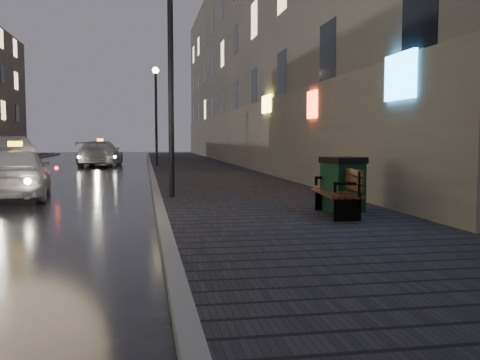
% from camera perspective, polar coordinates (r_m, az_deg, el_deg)
% --- Properties ---
extents(ground, '(120.00, 120.00, 0.00)m').
position_cam_1_polar(ground, '(7.53, -19.17, -7.99)').
color(ground, black).
rests_on(ground, ground).
extents(sidewalk, '(4.60, 58.00, 0.15)m').
position_cam_1_polar(sidewalk, '(28.44, -4.69, 1.34)').
color(sidewalk, black).
rests_on(sidewalk, ground).
extents(curb, '(0.20, 58.00, 0.15)m').
position_cam_1_polar(curb, '(28.31, -9.53, 1.28)').
color(curb, slate).
rests_on(curb, ground).
extents(building_near, '(1.80, 50.00, 13.00)m').
position_cam_1_polar(building_near, '(33.17, 0.21, 12.92)').
color(building_near, '#605B54').
rests_on(building_near, ground).
extents(lamp_near, '(0.36, 0.36, 5.28)m').
position_cam_1_polar(lamp_near, '(13.42, -7.41, 12.52)').
color(lamp_near, black).
rests_on(lamp_near, sidewalk).
extents(lamp_far, '(0.36, 0.36, 5.28)m').
position_cam_1_polar(lamp_far, '(29.34, -8.95, 8.07)').
color(lamp_far, black).
rests_on(lamp_far, sidewalk).
extents(bench, '(0.77, 1.80, 0.89)m').
position_cam_1_polar(bench, '(10.22, 10.61, -1.22)').
color(bench, black).
rests_on(bench, sidewalk).
extents(trash_bin, '(0.85, 0.85, 1.08)m').
position_cam_1_polar(trash_bin, '(10.83, 10.91, -0.39)').
color(trash_bin, black).
rests_on(trash_bin, sidewalk).
extents(taxi_near, '(2.13, 4.25, 1.39)m').
position_cam_1_polar(taxi_near, '(15.33, -22.78, 0.72)').
color(taxi_near, silver).
rests_on(taxi_near, ground).
extents(car_left_mid, '(2.07, 5.28, 1.71)m').
position_cam_1_polar(car_left_mid, '(26.22, -24.26, 2.42)').
color(car_left_mid, gray).
rests_on(car_left_mid, ground).
extents(taxi_mid, '(2.56, 5.24, 1.47)m').
position_cam_1_polar(taxi_mid, '(32.34, -14.67, 2.75)').
color(taxi_mid, silver).
rests_on(taxi_mid, ground).
extents(car_far, '(2.36, 4.61, 1.50)m').
position_cam_1_polar(car_far, '(42.83, -15.19, 3.13)').
color(car_far, '#A2A2AA').
rests_on(car_far, ground).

